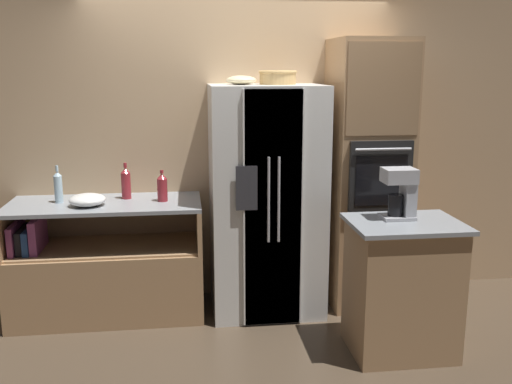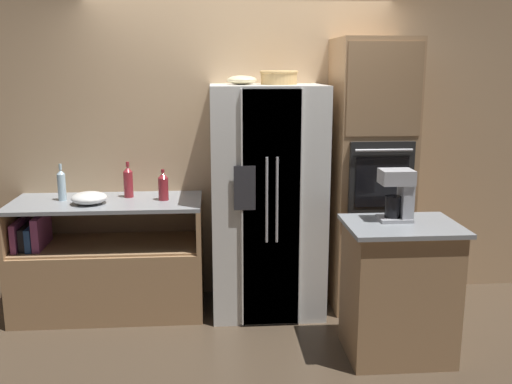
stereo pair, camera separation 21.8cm
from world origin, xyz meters
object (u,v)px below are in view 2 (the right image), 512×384
Objects in this scene: refrigerator at (267,201)px; coffee_maker at (399,192)px; bottle_short at (128,182)px; wall_oven at (369,176)px; fruit_bowl at (242,80)px; bottle_wide at (62,185)px; bottle_tall at (163,186)px; wicker_basket at (279,77)px; mixing_bowl at (89,198)px.

refrigerator reaches higher than coffee_maker.
bottle_short is 2.15m from coffee_maker.
wall_oven reaches higher than fruit_bowl.
bottle_wide is 0.84× the size of coffee_maker.
bottle_tall is (-1.67, -0.02, -0.05)m from wall_oven.
wall_oven is at bearing 0.74° from bottle_tall.
wall_oven is at bearing -1.68° from wicker_basket.
wicker_basket is 1.92m from bottle_wide.
bottle_tall is at bearing -177.29° from wicker_basket.
fruit_bowl is at bearing -178.42° from wall_oven.
wicker_basket reaches higher than bottle_wide.
mixing_bowl is at bearing -175.11° from wicker_basket.
bottle_wide is at bearing 177.76° from fruit_bowl.
refrigerator reaches higher than bottle_wide.
bottle_short reaches higher than mixing_bowl.
bottle_wide is 1.07× the size of mixing_bowl.
bottle_tall is at bearing 8.42° from mixing_bowl.
bottle_short is at bearing 176.11° from wicker_basket.
fruit_bowl reaches higher than bottle_short.
bottle_short is 0.35m from mixing_bowl.
wicker_basket is 1.21× the size of bottle_tall.
bottle_short is 1.06× the size of mixing_bowl.
coffee_maker is at bearing -26.05° from bottle_tall.
fruit_bowl reaches higher than refrigerator.
coffee_maker is at bearing -43.45° from refrigerator.
bottle_wide reaches higher than mixing_bowl.
refrigerator reaches higher than bottle_tall.
bottle_wide is (-1.43, 0.06, -0.81)m from fruit_bowl.
mixing_bowl is at bearing -171.58° from bottle_tall.
mixing_bowl is (-1.49, -0.13, -0.92)m from wicker_basket.
refrigerator is at bearing -1.82° from bottle_tall.
coffee_maker is at bearing -19.23° from bottle_wide.
bottle_wide is at bearing 179.82° from wicker_basket.
fruit_bowl is at bearing -2.24° from bottle_wide.
refrigerator is 7.37× the size of bottle_tall.
bottle_wide is at bearing 177.35° from refrigerator.
mixing_bowl is at bearing -177.64° from refrigerator.
refrigerator is 0.97m from fruit_bowl.
wall_oven is at bearing -0.63° from bottle_wide.
wicker_basket reaches higher than refrigerator.
refrigerator is at bearing -7.77° from bottle_short.
refrigerator is 6.11× the size of wicker_basket.
bottle_short is 0.52m from bottle_wide.
mixing_bowl is at bearing -29.22° from bottle_wide.
bottle_wide reaches higher than bottle_tall.
bottle_short is (-0.29, 0.13, 0.02)m from bottle_tall.
wicker_basket is at bearing -0.18° from bottle_wide.
wall_oven is at bearing 88.31° from coffee_maker.
bottle_wide is 2.60m from coffee_maker.
wall_oven is 7.51× the size of bottle_short.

